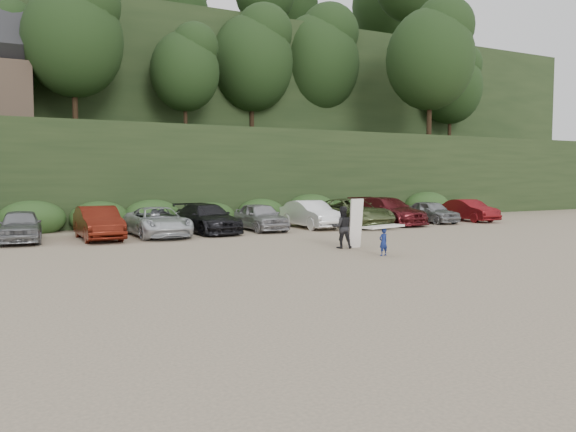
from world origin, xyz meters
TOP-DOWN VIEW (x-y plane):
  - ground at (0.00, 0.00)m, footprint 120.00×120.00m
  - hillside_backdrop at (-0.26, 35.93)m, footprint 90.00×41.50m
  - parked_cars at (-1.95, 9.98)m, footprint 39.52×6.15m
  - child_surfer at (2.35, -0.69)m, footprint 1.93×0.95m
  - adult_surfer at (2.23, 1.81)m, footprint 1.31×0.90m

SIDE VIEW (x-z plane):
  - ground at x=0.00m, z-range 0.00..0.00m
  - child_surfer at x=2.35m, z-range 0.20..1.32m
  - parked_cars at x=-1.95m, z-range -0.06..1.58m
  - adult_surfer at x=2.23m, z-range -0.14..1.87m
  - hillside_backdrop at x=-0.26m, z-range -2.78..25.22m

